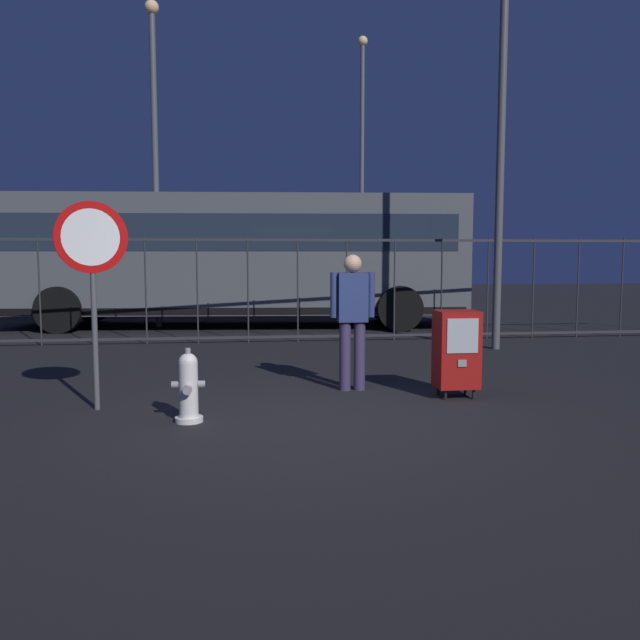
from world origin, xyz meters
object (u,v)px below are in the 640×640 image
Objects in this scene: newspaper_box_primary at (456,349)px; pedestrian at (352,314)px; bus_far at (191,254)px; street_light_near_left at (362,155)px; fire_hydrant at (188,387)px; street_light_far_left at (155,142)px; stop_sign at (92,261)px; street_light_near_right at (501,126)px; bus_near at (235,253)px.

newspaper_box_primary is 0.61× the size of pedestrian.
street_light_near_left is (5.43, 1.51, 3.21)m from bus_far.
fire_hydrant is 0.45× the size of pedestrian.
street_light_near_left is at bearing 45.60° from street_light_far_left.
street_light_near_left is at bearing 68.74° from stop_sign.
fire_hydrant is 3.14m from newspaper_box_primary.
stop_sign is at bearing -177.99° from newspaper_box_primary.
street_light_far_left reaches higher than pedestrian.
fire_hydrant is 16.34m from street_light_near_left.
pedestrian is at bearing -74.21° from bus_far.
fire_hydrant is 0.11× the size of street_light_near_right.
pedestrian is at bearing 35.48° from fire_hydrant.
bus_near reaches higher than stop_sign.
street_light_far_left is (-1.33, 8.99, 3.86)m from fire_hydrant.
bus_far is at bearing 110.67° from bus_near.
newspaper_box_primary is 5.42m from street_light_near_right.
stop_sign is at bearing -87.90° from street_light_far_left.
bus_far reaches higher than pedestrian.
fire_hydrant is at bearing -88.43° from bus_near.
fire_hydrant is at bearing -106.90° from street_light_near_left.
street_light_near_right is at bearing 62.02° from newspaper_box_primary.
fire_hydrant is 0.07× the size of bus_far.
street_light_near_right is (6.07, 3.93, 2.28)m from stop_sign.
street_light_far_left reaches higher than bus_near.
street_light_near_left is at bearing 78.94° from pedestrian.
street_light_far_left is at bearing -175.54° from bus_near.
street_light_far_left is (-5.89, -6.02, -0.70)m from street_light_near_left.
pedestrian is 0.16× the size of bus_far.
bus_far is at bearing 123.57° from street_light_near_right.
street_light_near_right reaches higher than pedestrian.
street_light_near_left is at bearing 83.85° from newspaper_box_primary.
pedestrian is 14.47m from street_light_near_left.
street_light_far_left is at bearing -134.40° from street_light_near_left.
bus_far is (0.15, 12.85, 0.11)m from stop_sign.
bus_near reaches higher than pedestrian.
street_light_near_left is at bearing 59.98° from bus_near.
stop_sign is 7.58m from street_light_near_right.
street_light_near_right is at bearing -53.46° from bus_far.
fire_hydrant is at bearing -137.72° from street_light_near_right.
stop_sign is (-4.05, -0.14, 1.03)m from newspaper_box_primary.
street_light_near_right is 7.76m from street_light_far_left.
newspaper_box_primary is at bearing -25.88° from pedestrian.
bus_far is (-1.32, 4.51, 0.00)m from bus_near.
street_light_near_right reaches higher than newspaper_box_primary.
stop_sign is 0.26× the size of street_light_near_left.
street_light_near_left is 1.30× the size of street_light_near_right.
bus_far is at bearing 102.81° from pedestrian.
street_light_near_right is at bearing 45.76° from pedestrian.
street_light_near_right is 0.91× the size of street_light_far_left.
bus_far is at bearing -164.51° from street_light_near_left.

